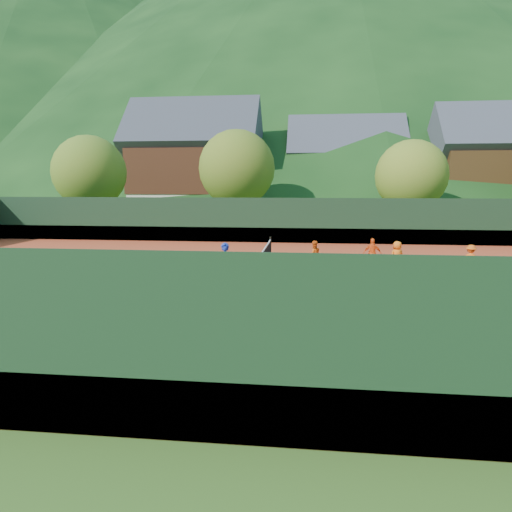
# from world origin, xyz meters

# --- Properties ---
(ground) EXTENTS (400.00, 400.00, 0.00)m
(ground) POSITION_xyz_m (0.00, 0.00, 0.00)
(ground) COLOR #305219
(ground) RESTS_ON ground
(clay_court) EXTENTS (40.00, 24.00, 0.02)m
(clay_court) POSITION_xyz_m (0.00, 0.00, 0.01)
(clay_court) COLOR #B43B1D
(clay_court) RESTS_ON ground
(mountain_far) EXTENTS (280.00, 280.00, 110.00)m
(mountain_far) POSITION_xyz_m (10.00, 160.00, 55.00)
(mountain_far) COLOR black
(mountain_far) RESTS_ON ground
(mountain_far_left) EXTENTS (260.00, 260.00, 100.00)m
(mountain_far_left) POSITION_xyz_m (-90.00, 150.00, 50.00)
(mountain_far_left) COLOR black
(mountain_far_left) RESTS_ON ground
(coach) EXTENTS (0.70, 0.51, 1.78)m
(coach) POSITION_xyz_m (-1.05, -1.90, 0.91)
(coach) COLOR #182FA2
(coach) RESTS_ON clay_court
(student_a) EXTENTS (0.78, 0.69, 1.35)m
(student_a) POSITION_xyz_m (2.30, 2.56, 0.70)
(student_a) COLOR orange
(student_a) RESTS_ON clay_court
(student_b) EXTENTS (0.89, 0.54, 1.42)m
(student_b) POSITION_xyz_m (5.03, 3.17, 0.73)
(student_b) COLOR #FF5B16
(student_b) RESTS_ON clay_court
(student_c) EXTENTS (0.80, 0.68, 1.39)m
(student_c) POSITION_xyz_m (6.03, 2.50, 0.72)
(student_c) COLOR orange
(student_c) RESTS_ON clay_court
(student_d) EXTENTS (0.95, 0.73, 1.29)m
(student_d) POSITION_xyz_m (9.15, 2.32, 0.67)
(student_d) COLOR #E75C14
(student_d) RESTS_ON clay_court
(tennis_ball_0) EXTENTS (0.07, 0.07, 0.07)m
(tennis_ball_0) POSITION_xyz_m (3.27, -4.47, 0.05)
(tennis_ball_0) COLOR #CBE426
(tennis_ball_0) RESTS_ON clay_court
(tennis_ball_1) EXTENTS (0.07, 0.07, 0.07)m
(tennis_ball_1) POSITION_xyz_m (-1.64, -2.22, 0.05)
(tennis_ball_1) COLOR #CBE426
(tennis_ball_1) RESTS_ON clay_court
(tennis_ball_2) EXTENTS (0.07, 0.07, 0.07)m
(tennis_ball_2) POSITION_xyz_m (-3.66, -8.37, 0.05)
(tennis_ball_2) COLOR #CBE426
(tennis_ball_2) RESTS_ON clay_court
(tennis_ball_3) EXTENTS (0.07, 0.07, 0.07)m
(tennis_ball_3) POSITION_xyz_m (-5.56, -1.88, 0.05)
(tennis_ball_3) COLOR #CBE426
(tennis_ball_3) RESTS_ON clay_court
(tennis_ball_5) EXTENTS (0.07, 0.07, 0.07)m
(tennis_ball_5) POSITION_xyz_m (-4.28, -1.58, 0.05)
(tennis_ball_5) COLOR #CBE426
(tennis_ball_5) RESTS_ON clay_court
(tennis_ball_6) EXTENTS (0.07, 0.07, 0.07)m
(tennis_ball_6) POSITION_xyz_m (0.69, -5.69, 0.05)
(tennis_ball_6) COLOR #CBE426
(tennis_ball_6) RESTS_ON clay_court
(tennis_ball_7) EXTENTS (0.07, 0.07, 0.07)m
(tennis_ball_7) POSITION_xyz_m (-4.62, -7.21, 0.05)
(tennis_ball_7) COLOR #CBE426
(tennis_ball_7) RESTS_ON clay_court
(tennis_ball_9) EXTENTS (0.07, 0.07, 0.07)m
(tennis_ball_9) POSITION_xyz_m (-0.11, -3.45, 0.05)
(tennis_ball_9) COLOR #CBE426
(tennis_ball_9) RESTS_ON clay_court
(tennis_ball_10) EXTENTS (0.07, 0.07, 0.07)m
(tennis_ball_10) POSITION_xyz_m (-4.46, -8.18, 0.05)
(tennis_ball_10) COLOR #CBE426
(tennis_ball_10) RESTS_ON clay_court
(tennis_ball_11) EXTENTS (0.07, 0.07, 0.07)m
(tennis_ball_11) POSITION_xyz_m (-3.79, -1.13, 0.05)
(tennis_ball_11) COLOR #CBE426
(tennis_ball_11) RESTS_ON clay_court
(tennis_ball_12) EXTENTS (0.07, 0.07, 0.07)m
(tennis_ball_12) POSITION_xyz_m (2.27, -0.85, 0.05)
(tennis_ball_12) COLOR #CBE426
(tennis_ball_12) RESTS_ON clay_court
(tennis_ball_13) EXTENTS (0.07, 0.07, 0.07)m
(tennis_ball_13) POSITION_xyz_m (-0.15, -4.95, 0.05)
(tennis_ball_13) COLOR #CBE426
(tennis_ball_13) RESTS_ON clay_court
(tennis_ball_14) EXTENTS (0.07, 0.07, 0.07)m
(tennis_ball_14) POSITION_xyz_m (4.99, -7.76, 0.05)
(tennis_ball_14) COLOR #CBE426
(tennis_ball_14) RESTS_ON clay_court
(tennis_ball_15) EXTENTS (0.07, 0.07, 0.07)m
(tennis_ball_15) POSITION_xyz_m (-5.72, -7.58, 0.05)
(tennis_ball_15) COLOR #CBE426
(tennis_ball_15) RESTS_ON clay_court
(tennis_ball_17) EXTENTS (0.07, 0.07, 0.07)m
(tennis_ball_17) POSITION_xyz_m (5.41, -5.52, 0.05)
(tennis_ball_17) COLOR #CBE426
(tennis_ball_17) RESTS_ON clay_court
(court_lines) EXTENTS (23.83, 11.03, 0.00)m
(court_lines) POSITION_xyz_m (0.00, 0.00, 0.02)
(court_lines) COLOR white
(court_lines) RESTS_ON clay_court
(tennis_net) EXTENTS (0.10, 12.07, 1.10)m
(tennis_net) POSITION_xyz_m (0.00, 0.00, 0.52)
(tennis_net) COLOR black
(tennis_net) RESTS_ON clay_court
(perimeter_fence) EXTENTS (40.40, 24.24, 3.00)m
(perimeter_fence) POSITION_xyz_m (0.00, 0.00, 1.27)
(perimeter_fence) COLOR black
(perimeter_fence) RESTS_ON clay_court
(ball_hopper) EXTENTS (0.57, 0.57, 1.00)m
(ball_hopper) POSITION_xyz_m (-5.48, -4.67, 0.77)
(ball_hopper) COLOR black
(ball_hopper) RESTS_ON clay_court
(chalet_left) EXTENTS (13.80, 9.93, 12.92)m
(chalet_left) POSITION_xyz_m (-10.00, 30.00, 5.65)
(chalet_left) COLOR beige
(chalet_left) RESTS_ON ground
(chalet_mid) EXTENTS (12.65, 8.82, 11.45)m
(chalet_mid) POSITION_xyz_m (6.00, 34.00, 4.99)
(chalet_mid) COLOR beige
(chalet_mid) RESTS_ON ground
(chalet_right) EXTENTS (11.50, 8.82, 11.91)m
(chalet_right) POSITION_xyz_m (20.00, 30.00, 5.26)
(chalet_right) COLOR beige
(chalet_right) RESTS_ON ground
(tree_a) EXTENTS (6.00, 6.00, 7.88)m
(tree_a) POSITION_xyz_m (-16.00, 18.00, 4.87)
(tree_a) COLOR #3C2618
(tree_a) RESTS_ON ground
(tree_b) EXTENTS (6.40, 6.40, 8.40)m
(tree_b) POSITION_xyz_m (-4.00, 20.00, 5.19)
(tree_b) COLOR #412A1A
(tree_b) RESTS_ON ground
(tree_c) EXTENTS (5.60, 5.60, 7.35)m
(tree_c) POSITION_xyz_m (10.00, 19.00, 4.54)
(tree_c) COLOR #432D1A
(tree_c) RESTS_ON ground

